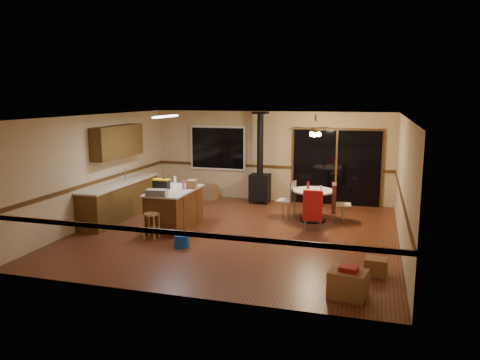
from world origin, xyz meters
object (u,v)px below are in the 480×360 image
at_px(toolbox_grey, 157,193).
at_px(box_corner_b, 376,267).
at_px(chair_right, 335,198).
at_px(bar_stool, 151,226).
at_px(chair_left, 290,195).
at_px(toolbox_black, 161,185).
at_px(kitchen_island, 175,209).
at_px(box_under_window, 207,192).
at_px(chair_near, 313,205).
at_px(box_corner_a, 348,284).
at_px(blue_bucket, 182,241).
at_px(wood_stove, 260,178).
at_px(dining_table, 313,200).

relative_size(toolbox_grey, box_corner_b, 1.21).
distance_m(chair_right, box_corner_b, 3.46).
bearing_deg(bar_stool, chair_left, 44.07).
xyz_separation_m(toolbox_black, chair_right, (3.86, 1.50, -0.40)).
relative_size(kitchen_island, box_under_window, 3.18).
bearing_deg(toolbox_grey, bar_stool, -103.13).
distance_m(toolbox_black, chair_left, 3.18).
relative_size(chair_near, chair_right, 1.00).
relative_size(toolbox_grey, box_corner_a, 0.81).
height_order(kitchen_island, toolbox_grey, toolbox_grey).
height_order(toolbox_black, blue_bucket, toolbox_black).
height_order(kitchen_island, wood_stove, wood_stove).
distance_m(chair_left, box_corner_b, 3.96).
xyz_separation_m(dining_table, box_corner_b, (1.50, -3.25, -0.39)).
bearing_deg(blue_bucket, dining_table, 50.14).
relative_size(dining_table, box_corner_a, 1.82).
distance_m(wood_stove, bar_stool, 4.25).
xyz_separation_m(chair_left, chair_right, (1.11, -0.05, 0.01)).
xyz_separation_m(wood_stove, chair_right, (2.24, -1.55, -0.13)).
relative_size(blue_bucket, chair_left, 0.59).
bearing_deg(chair_near, kitchen_island, -169.37).
bearing_deg(chair_right, box_corner_b, -73.41).
xyz_separation_m(blue_bucket, chair_left, (1.71, 2.84, 0.46)).
bearing_deg(chair_right, toolbox_black, -158.83).
xyz_separation_m(blue_bucket, dining_table, (2.31, 2.76, 0.41)).
bearing_deg(box_under_window, chair_near, -36.05).
bearing_deg(blue_bucket, chair_right, 44.72).
bearing_deg(box_corner_a, bar_stool, 155.96).
bearing_deg(box_corner_b, chair_near, 120.49).
relative_size(wood_stove, box_corner_a, 4.58).
bearing_deg(chair_right, chair_left, 177.57).
height_order(toolbox_black, bar_stool, toolbox_black).
relative_size(chair_left, box_corner_a, 0.94).
bearing_deg(bar_stool, toolbox_black, 101.49).
relative_size(kitchen_island, chair_near, 2.40).
height_order(wood_stove, toolbox_grey, wood_stove).
relative_size(dining_table, chair_left, 1.94).
bearing_deg(toolbox_black, box_corner_b, -20.26).
relative_size(kitchen_island, wood_stove, 0.67).
distance_m(kitchen_island, toolbox_black, 0.64).
bearing_deg(toolbox_black, wood_stove, 61.96).
height_order(dining_table, box_corner_b, dining_table).
height_order(toolbox_grey, toolbox_black, toolbox_black).
height_order(bar_stool, box_corner_a, bar_stool).
xyz_separation_m(blue_bucket, box_corner_a, (3.39, -1.53, 0.08)).
bearing_deg(box_corner_a, wood_stove, 115.61).
distance_m(box_under_window, box_corner_a, 7.40).
distance_m(chair_right, box_under_window, 4.20).
height_order(blue_bucket, box_under_window, box_under_window).
bearing_deg(toolbox_grey, chair_near, 22.16).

